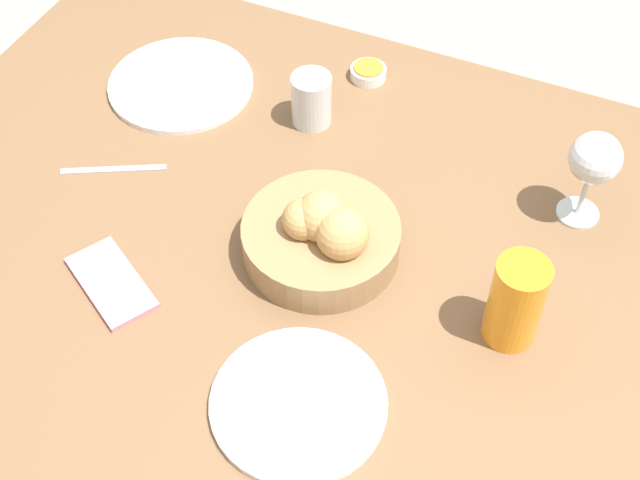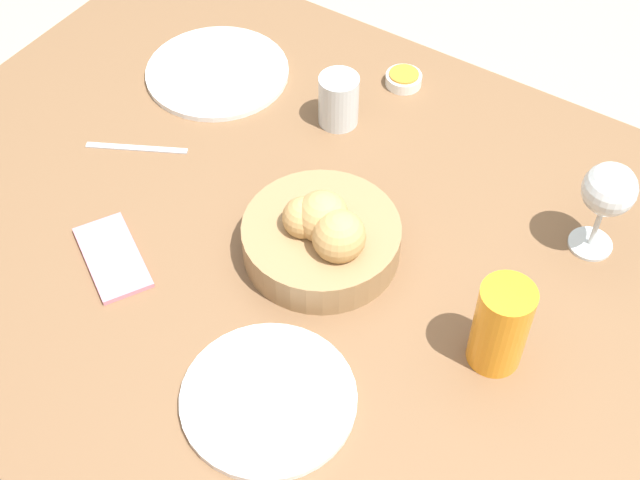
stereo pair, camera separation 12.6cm
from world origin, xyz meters
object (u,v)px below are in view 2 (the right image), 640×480
object	(u,v)px
water_tumbler	(339,100)
cell_phone	(113,257)
plate_far_center	(268,399)
plate_near_right	(217,72)
juice_glass	(501,326)
fork_silver	(137,148)
bread_basket	(321,237)
wine_glass	(609,192)
jam_bowl_honey	(404,79)

from	to	relation	value
water_tumbler	cell_phone	bearing A→B (deg)	74.78
plate_far_center	cell_phone	size ratio (longest dim) A/B	1.36
plate_near_right	cell_phone	distance (m)	0.43
juice_glass	fork_silver	bearing A→B (deg)	-3.95
bread_basket	water_tumbler	distance (m)	0.29
water_tumbler	bread_basket	bearing A→B (deg)	117.33
plate_far_center	cell_phone	world-z (taller)	plate_far_center
bread_basket	water_tumbler	xyz separation A→B (m)	(0.13, -0.26, 0.00)
wine_glass	cell_phone	xyz separation A→B (m)	(0.57, 0.40, -0.11)
water_tumbler	wine_glass	distance (m)	0.46
jam_bowl_honey	fork_silver	bearing A→B (deg)	53.00
plate_near_right	water_tumbler	world-z (taller)	water_tumbler
bread_basket	jam_bowl_honey	size ratio (longest dim) A/B	3.65
bread_basket	juice_glass	world-z (taller)	juice_glass
cell_phone	plate_near_right	bearing A→B (deg)	-73.24
plate_far_center	water_tumbler	size ratio (longest dim) A/B	2.54
bread_basket	wine_glass	bearing A→B (deg)	-144.29
water_tumbler	wine_glass	world-z (taller)	wine_glass
jam_bowl_honey	cell_phone	size ratio (longest dim) A/B	0.37
cell_phone	plate_far_center	bearing A→B (deg)	168.08
bread_basket	fork_silver	size ratio (longest dim) A/B	1.50
juice_glass	wine_glass	bearing A→B (deg)	-98.03
plate_far_center	plate_near_right	bearing A→B (deg)	-47.12
bread_basket	plate_near_right	bearing A→B (deg)	-33.13
juice_glass	water_tumbler	distance (m)	0.50
plate_near_right	plate_far_center	size ratio (longest dim) A/B	1.10
juice_glass	water_tumbler	size ratio (longest dim) A/B	1.55
plate_near_right	juice_glass	bearing A→B (deg)	158.08
plate_far_center	wine_glass	bearing A→B (deg)	-117.70
water_tumbler	jam_bowl_honey	distance (m)	0.15
bread_basket	plate_near_right	size ratio (longest dim) A/B	0.91
jam_bowl_honey	juice_glass	bearing A→B (deg)	131.69
plate_far_center	wine_glass	size ratio (longest dim) A/B	1.45
fork_silver	cell_phone	distance (m)	0.23
plate_far_center	water_tumbler	xyz separation A→B (m)	(0.21, -0.49, 0.04)
plate_far_center	fork_silver	bearing A→B (deg)	-30.59
plate_near_right	fork_silver	bearing A→B (deg)	90.93
plate_far_center	cell_phone	bearing A→B (deg)	-11.92
plate_far_center	fork_silver	distance (m)	0.51
juice_glass	cell_phone	xyz separation A→B (m)	(0.53, 0.15, -0.07)
bread_basket	plate_far_center	size ratio (longest dim) A/B	1.00
jam_bowl_honey	cell_phone	bearing A→B (deg)	74.23
jam_bowl_honey	cell_phone	xyz separation A→B (m)	(0.16, 0.57, -0.01)
fork_silver	bread_basket	bearing A→B (deg)	176.25
bread_basket	fork_silver	world-z (taller)	bread_basket
plate_far_center	wine_glass	xyz separation A→B (m)	(-0.24, -0.47, 0.11)
plate_far_center	juice_glass	world-z (taller)	juice_glass
plate_near_right	bread_basket	bearing A→B (deg)	146.87
plate_near_right	plate_far_center	xyz separation A→B (m)	(-0.45, 0.48, 0.00)
bread_basket	plate_near_right	xyz separation A→B (m)	(0.37, -0.24, -0.04)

